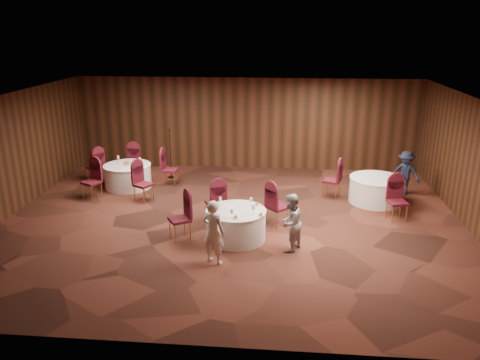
# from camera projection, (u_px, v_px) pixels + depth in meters

# --- Properties ---
(ground) EXTENTS (12.00, 12.00, 0.00)m
(ground) POSITION_uv_depth(u_px,v_px,m) (232.00, 222.00, 12.24)
(ground) COLOR black
(ground) RESTS_ON ground
(room_shell) EXTENTS (12.00, 12.00, 12.00)m
(room_shell) POSITION_uv_depth(u_px,v_px,m) (231.00, 149.00, 11.62)
(room_shell) COLOR silver
(room_shell) RESTS_ON ground
(table_main) EXTENTS (1.44, 1.44, 0.74)m
(table_main) POSITION_uv_depth(u_px,v_px,m) (236.00, 224.00, 11.17)
(table_main) COLOR silver
(table_main) RESTS_ON ground
(table_left) EXTENTS (1.47, 1.47, 0.74)m
(table_left) POSITION_uv_depth(u_px,v_px,m) (128.00, 176.00, 14.77)
(table_left) COLOR silver
(table_left) RESTS_ON ground
(table_right) EXTENTS (1.53, 1.53, 0.74)m
(table_right) POSITION_uv_depth(u_px,v_px,m) (376.00, 190.00, 13.52)
(table_right) COLOR silver
(table_right) RESTS_ON ground
(chairs_main) EXTENTS (3.05, 1.90, 1.00)m
(chairs_main) POSITION_uv_depth(u_px,v_px,m) (225.00, 209.00, 11.77)
(chairs_main) COLOR #410D14
(chairs_main) RESTS_ON ground
(chairs_left) EXTENTS (3.14, 3.02, 1.00)m
(chairs_left) POSITION_uv_depth(u_px,v_px,m) (127.00, 172.00, 14.72)
(chairs_left) COLOR #410D14
(chairs_left) RESTS_ON ground
(chairs_right) EXTENTS (2.19, 2.31, 1.00)m
(chairs_right) POSITION_uv_depth(u_px,v_px,m) (363.00, 190.00, 13.09)
(chairs_right) COLOR #410D14
(chairs_right) RESTS_ON ground
(tabletop_main) EXTENTS (1.13, 1.00, 0.22)m
(tabletop_main) POSITION_uv_depth(u_px,v_px,m) (242.00, 208.00, 10.91)
(tabletop_main) COLOR silver
(tabletop_main) RESTS_ON table_main
(tabletop_left) EXTENTS (0.83, 0.76, 0.22)m
(tabletop_left) POSITION_uv_depth(u_px,v_px,m) (126.00, 162.00, 14.62)
(tabletop_left) COLOR silver
(tabletop_left) RESTS_ON table_left
(tabletop_right) EXTENTS (0.08, 0.08, 0.22)m
(tabletop_right) POSITION_uv_depth(u_px,v_px,m) (387.00, 175.00, 13.14)
(tabletop_right) COLOR silver
(tabletop_right) RESTS_ON table_right
(mic_stand) EXTENTS (0.24, 0.24, 1.67)m
(mic_stand) POSITION_uv_depth(u_px,v_px,m) (171.00, 164.00, 15.68)
(mic_stand) COLOR black
(mic_stand) RESTS_ON ground
(woman_a) EXTENTS (0.62, 0.53, 1.44)m
(woman_a) POSITION_uv_depth(u_px,v_px,m) (214.00, 232.00, 9.93)
(woman_a) COLOR silver
(woman_a) RESTS_ON ground
(woman_b) EXTENTS (0.77, 0.83, 1.36)m
(woman_b) POSITION_uv_depth(u_px,v_px,m) (290.00, 223.00, 10.50)
(woman_b) COLOR #ADADB2
(woman_b) RESTS_ON ground
(man_c) EXTENTS (1.00, 0.83, 1.34)m
(man_c) POSITION_uv_depth(u_px,v_px,m) (405.00, 173.00, 14.11)
(man_c) COLOR #161D31
(man_c) RESTS_ON ground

